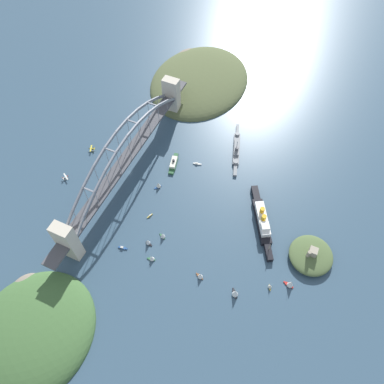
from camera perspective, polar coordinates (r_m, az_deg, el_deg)
name	(u,v)px	position (r m, az deg, el deg)	size (l,w,h in m)	color
ground_plane	(130,173)	(441.70, -9.56, 2.97)	(1400.00, 1400.00, 0.00)	#334C60
harbor_arch_bridge	(127,157)	(419.93, -10.09, 5.32)	(287.40, 20.27, 66.49)	beige
headland_west_shore	(199,81)	(553.09, 1.05, 16.86)	(167.27, 133.44, 30.23)	#515B38
headland_east_shore	(32,331)	(384.09, -23.48, -19.18)	(120.40, 110.04, 31.93)	#3D6033
ocean_liner	(262,220)	(400.42, 10.78, -4.29)	(82.64, 50.25, 17.63)	black
naval_cruiser	(236,149)	(458.88, 6.89, 6.61)	(80.24, 29.37, 15.66)	slate
harbor_ferry_steamer	(174,163)	(441.67, -2.87, 4.46)	(32.01, 13.19, 8.18)	#23512D
fort_island_mid_harbor	(311,255)	(393.83, 17.93, -9.28)	(45.94, 44.12, 17.68)	#4C6038
seaplane_taxiing_near_bridge	(66,177)	(453.47, -18.98, 2.15)	(8.21, 10.13, 4.81)	#B7B7B2
seaplane_second_in_formation	(92,149)	(472.54, -15.25, 6.44)	(10.11, 7.84, 5.05)	#B7B7B2
small_boat_0	(123,248)	(389.66, -10.70, -8.49)	(3.29, 10.11, 2.62)	#234C8C
small_boat_1	(200,276)	(367.68, 1.29, -12.81)	(6.51, 8.96, 8.78)	brown
small_boat_2	(150,216)	(403.95, -6.54, -3.68)	(7.24, 3.56, 2.21)	gold
small_boat_3	(158,185)	(421.74, -5.23, 1.08)	(8.28, 7.11, 8.52)	#234C8C
small_boat_4	(235,293)	(362.48, 6.73, -15.22)	(9.93, 8.72, 11.81)	black
small_boat_5	(197,164)	(442.82, 0.79, 4.40)	(3.55, 10.27, 2.40)	silver
small_boat_6	(148,242)	(385.03, -6.83, -7.66)	(5.21, 8.04, 9.24)	black
small_boat_7	(270,286)	(372.49, 12.00, -14.07)	(6.11, 4.74, 6.51)	gold
small_boat_8	(291,284)	(375.39, 15.00, -13.53)	(6.90, 10.46, 11.66)	#B2231E
small_boat_9	(152,258)	(377.40, -6.25, -10.11)	(5.57, 8.78, 8.01)	#2D6B3D
small_boat_10	(163,235)	(387.33, -4.55, -6.69)	(6.08, 8.30, 8.60)	#2D6B3D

